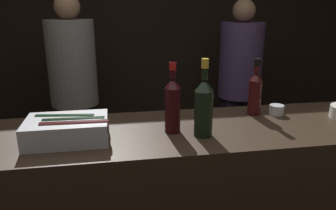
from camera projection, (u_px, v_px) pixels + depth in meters
name	position (u px, v px, depth m)	size (l,w,h in m)	color
wall_back_chalkboard	(135.00, 26.00, 3.57)	(6.40, 0.06, 2.80)	black
ice_bin_with_bottles	(68.00, 128.00, 1.50)	(0.38, 0.25, 0.11)	#B7BABF
candle_votive	(277.00, 110.00, 1.86)	(0.08, 0.08, 0.06)	silver
red_wine_bottle_tall	(173.00, 104.00, 1.58)	(0.08, 0.08, 0.34)	black
red_wine_bottle_black_foil	(255.00, 91.00, 1.83)	(0.07, 0.07, 0.32)	#380F0F
champagne_bottle	(204.00, 106.00, 1.53)	(0.09, 0.09, 0.37)	black
person_in_hoodie	(239.00, 80.00, 3.18)	(0.41, 0.41, 1.68)	black
person_blond_tee	(74.00, 86.00, 2.85)	(0.41, 0.41, 1.72)	black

